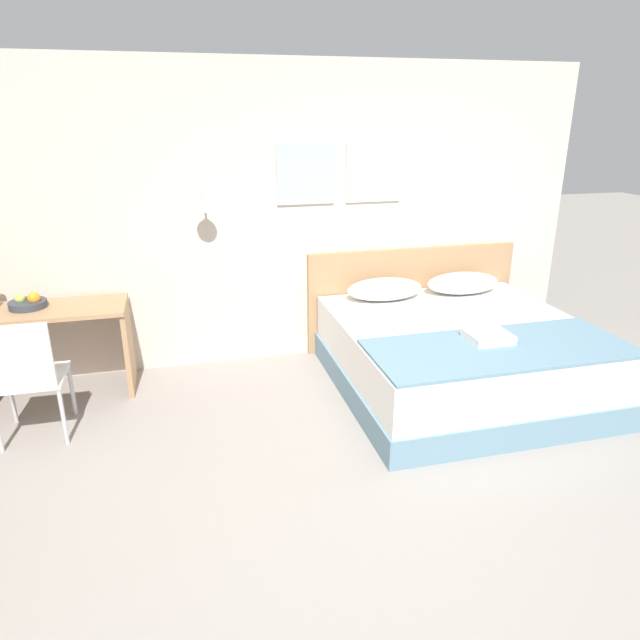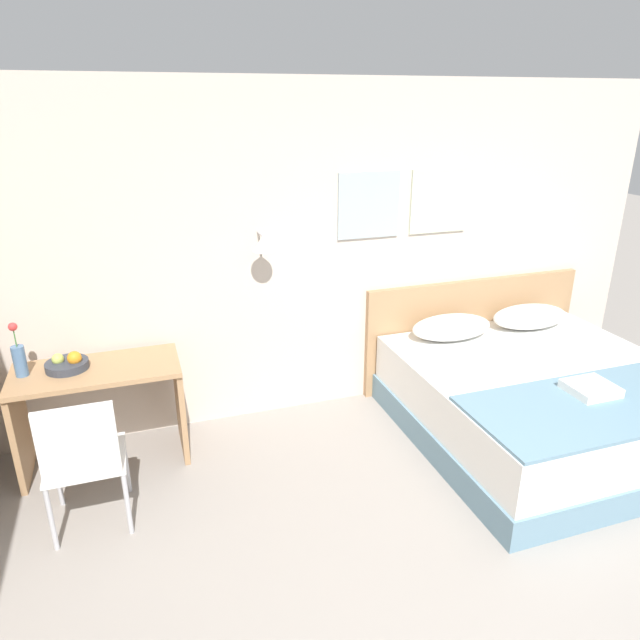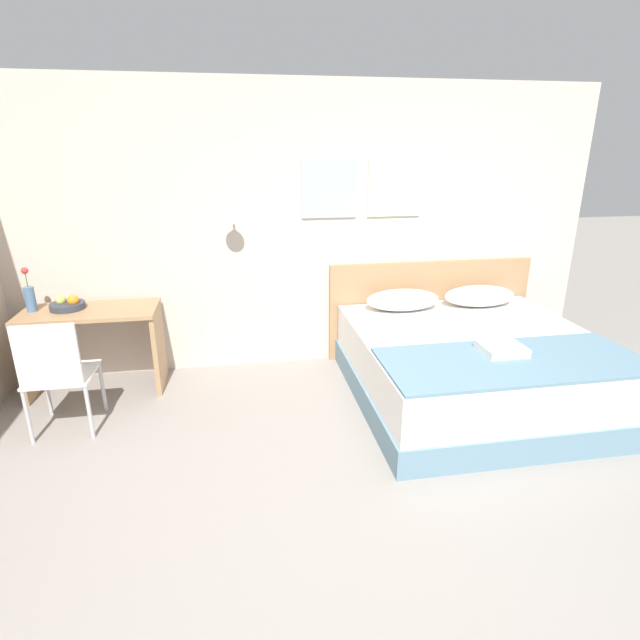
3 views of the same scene
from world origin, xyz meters
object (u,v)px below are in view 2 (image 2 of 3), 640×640
at_px(pillow_left, 451,327).
at_px(desk, 100,398).
at_px(folded_towel_near_foot, 591,388).
at_px(pillow_right, 530,316).
at_px(bed, 543,403).
at_px(headboard, 472,331).
at_px(fruit_bowl, 67,364).
at_px(flower_vase, 19,357).
at_px(desk_chair, 83,456).
at_px(throw_blanket, 608,403).

bearing_deg(pillow_left, desk, -179.51).
bearing_deg(folded_towel_near_foot, pillow_left, 107.23).
bearing_deg(pillow_right, bed, -117.53).
height_order(headboard, pillow_right, headboard).
height_order(bed, fruit_bowl, fruit_bowl).
bearing_deg(folded_towel_near_foot, flower_vase, 161.65).
bearing_deg(folded_towel_near_foot, fruit_bowl, 160.07).
distance_m(desk, desk_chair, 0.74).
xyz_separation_m(pillow_right, flower_vase, (-4.07, 0.01, 0.20)).
relative_size(bed, fruit_bowl, 7.05).
bearing_deg(folded_towel_near_foot, desk_chair, 172.42).
bearing_deg(pillow_left, bed, -62.47).
height_order(folded_towel_near_foot, flower_vase, flower_vase).
bearing_deg(pillow_left, desk_chair, -165.25).
height_order(pillow_right, flower_vase, flower_vase).
height_order(throw_blanket, flower_vase, flower_vase).
bearing_deg(flower_vase, pillow_right, -0.17).
height_order(folded_towel_near_foot, fruit_bowl, fruit_bowl).
relative_size(headboard, pillow_right, 2.97).
relative_size(pillow_right, desk, 0.63).
bearing_deg(fruit_bowl, folded_towel_near_foot, -19.93).
bearing_deg(flower_vase, folded_towel_near_foot, -18.35).
distance_m(pillow_right, fruit_bowl, 3.79).
bearing_deg(fruit_bowl, pillow_right, -0.35).
height_order(pillow_right, folded_towel_near_foot, pillow_right).
distance_m(bed, fruit_bowl, 3.52).
distance_m(headboard, desk, 3.23).
xyz_separation_m(headboard, throw_blanket, (0.00, -1.61, 0.11)).
distance_m(throw_blanket, desk_chair, 3.35).
bearing_deg(fruit_bowl, headboard, 4.23).
height_order(pillow_left, flower_vase, flower_vase).
bearing_deg(pillow_right, pillow_left, 180.00).
relative_size(pillow_left, desk_chair, 0.77).
height_order(headboard, fruit_bowl, headboard).
relative_size(bed, desk, 1.79).
xyz_separation_m(pillow_left, fruit_bowl, (-3.00, 0.02, 0.11)).
height_order(pillow_left, throw_blanket, pillow_left).
distance_m(pillow_left, throw_blanket, 1.40).
xyz_separation_m(pillow_left, pillow_right, (0.79, 0.00, 0.00)).
height_order(pillow_left, fruit_bowl, fruit_bowl).
bearing_deg(folded_towel_near_foot, headboard, 89.10).
bearing_deg(throw_blanket, headboard, 90.00).
height_order(desk, fruit_bowl, fruit_bowl).
xyz_separation_m(throw_blanket, flower_vase, (-3.68, 1.35, 0.29)).
xyz_separation_m(headboard, folded_towel_near_foot, (-0.02, -1.47, 0.15)).
xyz_separation_m(headboard, desk_chair, (-3.30, -1.04, 0.04)).
relative_size(desk, flower_vase, 2.94).
distance_m(pillow_left, folded_towel_near_foot, 1.26).
distance_m(bed, desk_chair, 3.30).
height_order(bed, throw_blanket, throw_blanket).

